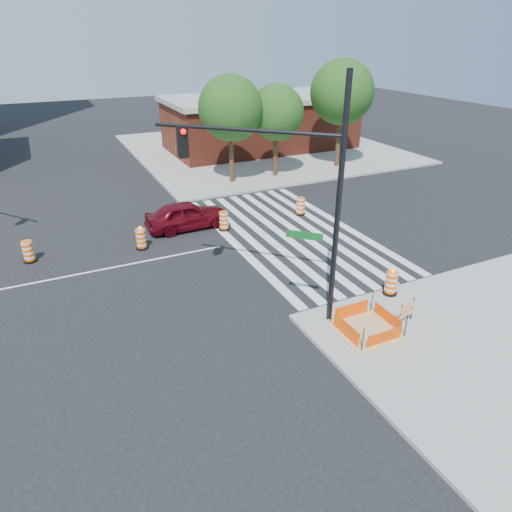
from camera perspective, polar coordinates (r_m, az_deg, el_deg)
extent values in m
plane|color=black|center=(21.55, -22.09, -2.29)|extent=(120.00, 120.00, 0.00)
cube|color=gray|center=(42.58, 0.56, 13.34)|extent=(22.00, 22.00, 0.15)
cube|color=silver|center=(22.99, -2.64, 1.57)|extent=(0.45, 13.50, 0.01)
cube|color=silver|center=(23.32, -0.60, 1.96)|extent=(0.45, 13.50, 0.01)
cube|color=silver|center=(23.68, 1.38, 2.35)|extent=(0.45, 13.50, 0.01)
cube|color=silver|center=(24.07, 3.29, 2.72)|extent=(0.45, 13.50, 0.01)
cube|color=silver|center=(24.48, 5.15, 3.08)|extent=(0.45, 13.50, 0.01)
cube|color=silver|center=(24.92, 6.94, 3.42)|extent=(0.45, 13.50, 0.01)
cube|color=silver|center=(25.38, 8.67, 3.74)|extent=(0.45, 13.50, 0.01)
cube|color=silver|center=(25.87, 10.34, 4.05)|extent=(0.45, 13.50, 0.01)
cube|color=silver|center=(21.55, -22.10, -2.28)|extent=(14.00, 0.12, 0.01)
cube|color=tan|center=(16.73, 13.64, -8.90)|extent=(2.20, 2.20, 0.05)
cube|color=#F54904|center=(16.04, 15.72, -9.77)|extent=(1.44, 0.02, 0.55)
cube|color=#F54904|center=(17.16, 11.89, -6.71)|extent=(1.44, 0.02, 0.55)
cube|color=#F54904|center=(16.10, 11.19, -9.06)|extent=(0.02, 1.44, 0.55)
cube|color=#F54904|center=(17.10, 16.12, -7.36)|extent=(0.02, 1.44, 0.55)
cylinder|color=black|center=(15.44, 13.21, -10.21)|extent=(0.04, 0.04, 0.90)
cylinder|color=black|center=(16.48, 18.22, -8.36)|extent=(0.04, 0.04, 0.90)
cylinder|color=black|center=(16.60, 9.43, -6.99)|extent=(0.04, 0.04, 0.90)
cylinder|color=black|center=(17.57, 14.31, -5.47)|extent=(0.04, 0.04, 0.90)
cube|color=maroon|center=(42.18, 0.58, 16.02)|extent=(16.00, 8.00, 4.20)
cube|color=gray|center=(41.83, 0.59, 19.12)|extent=(16.50, 8.50, 0.40)
imported|color=#570711|center=(24.82, -8.63, 5.08)|extent=(4.45, 1.87, 1.51)
cylinder|color=black|center=(15.10, 10.22, 5.75)|extent=(0.19, 0.19, 8.53)
cylinder|color=black|center=(15.20, -1.47, 15.49)|extent=(4.72, 4.51, 0.13)
cube|color=black|center=(16.18, -9.17, 13.91)|extent=(0.34, 0.30, 1.07)
sphere|color=#FF0C0C|center=(15.93, -9.07, 15.10)|extent=(0.19, 0.19, 0.19)
cube|color=#0C591E|center=(15.66, 6.06, 2.57)|extent=(0.96, 0.91, 0.27)
cylinder|color=black|center=(19.10, 16.36, -4.42)|extent=(0.58, 0.58, 0.10)
cylinder|color=#FE5D05|center=(18.87, 16.54, -3.16)|extent=(0.46, 0.46, 0.92)
sphere|color=#FF990C|center=(18.62, 16.75, -1.73)|extent=(0.15, 0.15, 0.15)
cube|color=#FE5D05|center=(17.16, 18.39, -6.11)|extent=(0.78, 0.19, 0.26)
cube|color=#FE5D05|center=(17.32, 18.25, -6.94)|extent=(0.78, 0.19, 0.20)
cylinder|color=black|center=(17.01, 17.59, -7.04)|extent=(0.04, 0.04, 0.93)
cylinder|color=black|center=(17.52, 18.99, -6.22)|extent=(0.04, 0.04, 0.93)
cylinder|color=#382314|center=(31.94, -3.09, 12.95)|extent=(0.31, 0.31, 4.53)
sphere|color=#134414|center=(31.41, -3.22, 17.98)|extent=(4.24, 4.24, 4.24)
sphere|color=#134414|center=(31.98, -2.55, 16.86)|extent=(3.11, 3.11, 3.11)
sphere|color=#134414|center=(31.15, -3.76, 17.10)|extent=(2.83, 2.83, 2.83)
cylinder|color=#382314|center=(33.49, 2.46, 13.19)|extent=(0.34, 0.34, 4.08)
sphere|color=#134414|center=(33.01, 2.55, 17.51)|extent=(3.83, 3.83, 3.83)
sphere|color=#134414|center=(33.63, 3.09, 16.56)|extent=(2.81, 2.81, 2.81)
sphere|color=#134414|center=(32.69, 2.04, 16.76)|extent=(2.55, 2.55, 2.55)
cylinder|color=#382314|center=(36.54, 10.29, 14.65)|extent=(0.34, 0.34, 4.99)
sphere|color=#134414|center=(36.06, 10.71, 19.50)|extent=(4.68, 4.68, 4.68)
sphere|color=#134414|center=(36.73, 11.02, 18.36)|extent=(3.43, 3.43, 3.43)
sphere|color=#134414|center=(35.70, 10.26, 18.71)|extent=(3.12, 3.12, 3.12)
cylinder|color=black|center=(23.62, -26.36, -0.50)|extent=(0.60, 0.60, 0.10)
cylinder|color=#FE5D05|center=(23.42, -26.60, 0.59)|extent=(0.48, 0.48, 0.95)
cylinder|color=black|center=(23.12, -14.04, 1.03)|extent=(0.60, 0.60, 0.10)
cylinder|color=#FE5D05|center=(22.92, -14.18, 2.16)|extent=(0.48, 0.48, 0.95)
sphere|color=#FF990C|center=(22.71, -14.33, 3.43)|extent=(0.16, 0.16, 0.16)
cylinder|color=black|center=(24.64, -4.00, 3.39)|extent=(0.60, 0.60, 0.10)
cylinder|color=#FE5D05|center=(24.45, -4.04, 4.47)|extent=(0.48, 0.48, 0.95)
cylinder|color=black|center=(26.85, 5.54, 5.30)|extent=(0.60, 0.60, 0.10)
cylinder|color=#FE5D05|center=(26.67, 5.59, 6.30)|extent=(0.48, 0.48, 0.95)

